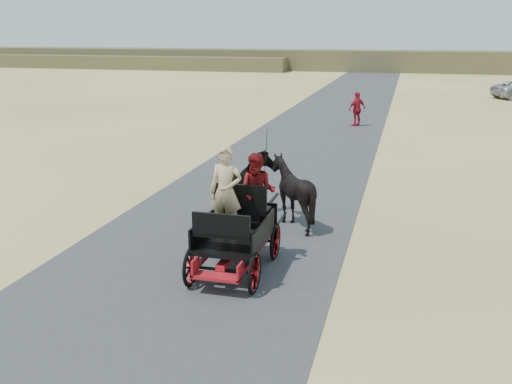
% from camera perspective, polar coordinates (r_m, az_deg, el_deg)
% --- Properties ---
extents(ground, '(140.00, 140.00, 0.00)m').
position_cam_1_polar(ground, '(10.62, -9.47, -10.41)').
color(ground, tan).
extents(road, '(6.00, 140.00, 0.01)m').
position_cam_1_polar(road, '(10.62, -9.47, -10.39)').
color(road, '#38383A').
rests_on(road, ground).
extents(ridge_far, '(140.00, 6.00, 2.40)m').
position_cam_1_polar(ridge_far, '(70.83, 11.88, 12.72)').
color(ridge_far, brown).
rests_on(ridge_far, ground).
extents(ridge_near, '(40.00, 4.00, 1.60)m').
position_cam_1_polar(ridge_near, '(74.94, -12.47, 12.54)').
color(ridge_near, brown).
rests_on(ridge_near, ground).
extents(carriage, '(1.30, 2.40, 0.72)m').
position_cam_1_polar(carriage, '(11.49, -2.06, -6.15)').
color(carriage, black).
rests_on(carriage, ground).
extents(horse_left, '(0.91, 2.01, 1.70)m').
position_cam_1_polar(horse_left, '(14.21, -0.69, 0.28)').
color(horse_left, black).
rests_on(horse_left, ground).
extents(horse_right, '(1.37, 1.54, 1.70)m').
position_cam_1_polar(horse_right, '(13.96, 3.66, -0.03)').
color(horse_right, black).
rests_on(horse_right, ground).
extents(driver_man, '(0.66, 0.43, 1.80)m').
position_cam_1_polar(driver_man, '(11.18, -3.03, 0.05)').
color(driver_man, tan).
rests_on(driver_man, carriage).
extents(passenger_woman, '(0.77, 0.60, 1.58)m').
position_cam_1_polar(passenger_woman, '(11.59, 0.16, 0.06)').
color(passenger_woman, '#660C0F').
rests_on(passenger_woman, carriage).
extents(pedestrian, '(1.01, 1.01, 1.73)m').
position_cam_1_polar(pedestrian, '(29.33, 10.08, 8.17)').
color(pedestrian, '#AA1326').
rests_on(pedestrian, ground).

